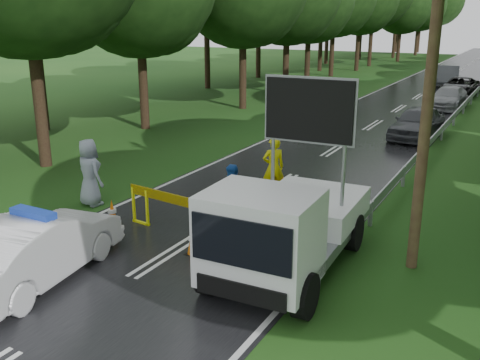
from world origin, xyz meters
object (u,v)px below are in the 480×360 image
Objects in this scene: police_sedan at (37,249)px; work_truck at (284,227)px; barrier at (168,203)px; queue_car_first at (417,123)px; officer at (273,167)px; queue_car_fourth at (447,76)px; queue_car_second at (448,98)px; queue_car_third at (460,87)px; civilian at (234,194)px.

work_truck is (4.49, 2.73, 0.39)m from police_sedan.
queue_car_first is (3.40, 14.85, -0.09)m from barrier.
officer reaches higher than queue_car_first.
officer reaches higher than queue_car_fourth.
police_sedan is at bearing -95.00° from queue_car_second.
queue_car_first is at bearing -86.95° from queue_car_third.
police_sedan is 1.05× the size of queue_car_first.
officer is at bearing 81.15° from barrier.
civilian is 13.55m from queue_car_first.
queue_car_fourth is (-2.00, 37.30, -0.30)m from work_truck.
civilian is (-0.02, -2.51, -0.13)m from officer.
work_truck is at bearing -86.75° from queue_car_third.
barrier is 4.16m from officer.
queue_car_first is (-0.20, 15.58, -0.38)m from work_truck.
barrier is at bearing -143.89° from civilian.
police_sedan reaches higher than queue_car_second.
barrier is 36.61m from queue_car_fourth.
civilian is at bearing -91.61° from queue_car_third.
police_sedan is 2.40× the size of officer.
queue_car_first is (4.28, 18.31, 0.02)m from police_sedan.
officer is (-2.47, 4.73, -0.17)m from work_truck.
queue_car_first is 0.96× the size of queue_car_second.
civilian is at bearing -91.98° from queue_car_second.
queue_car_third is (-0.09, 15.73, -0.07)m from queue_car_first.
police_sedan is 0.94× the size of queue_car_third.
queue_car_second is (2.27, 20.57, -0.29)m from officer.
queue_car_first is 0.88× the size of queue_car_fourth.
officer is 32.58m from queue_car_fourth.
police_sedan is 18.81m from queue_car_first.
queue_car_fourth is at bearing 94.41° from barrier.
queue_car_second is (0.00, 9.73, -0.08)m from queue_car_first.
work_truck is 1.08× the size of queue_car_third.
queue_car_second is at bearing -107.46° from police_sedan.
officer reaches higher than queue_car_third.
barrier is 1.40× the size of officer.
queue_car_third reaches higher than barrier.
work_truck reaches higher than queue_car_second.
queue_car_first is (2.29, 13.36, -0.07)m from civilian.
queue_car_first is (2.27, 10.85, -0.21)m from officer.
officer is at bearing 72.37° from civilian.
queue_car_fourth reaches higher than police_sedan.
officer is at bearing -91.97° from queue_car_third.
barrier is 0.61× the size of queue_car_first.
police_sedan is 7.73m from officer.
work_truck is 2.77× the size of officer.
work_truck reaches higher than officer.
queue_car_second is at bearing -89.00° from queue_car_fourth.
queue_car_fourth is at bearing 102.22° from queue_car_second.
barrier is 1.86m from civilian.
officer is 1.16× the size of civilian.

